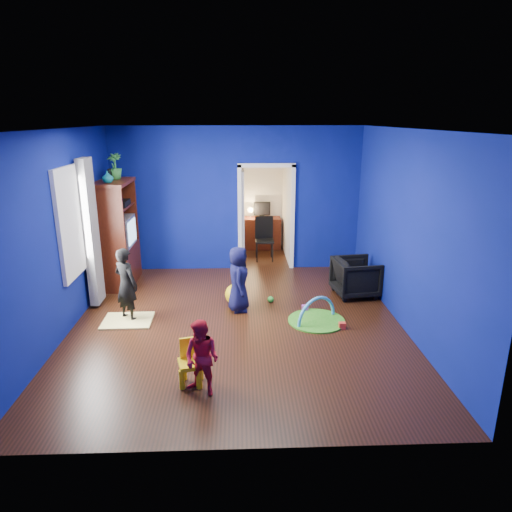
{
  "coord_description": "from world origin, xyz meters",
  "views": [
    {
      "loc": [
        0.03,
        -6.4,
        3.06
      ],
      "look_at": [
        0.3,
        0.4,
        0.98
      ],
      "focal_mm": 32.0,
      "sensor_mm": 36.0,
      "label": 1
    }
  ],
  "objects_px": {
    "armchair": "(356,277)",
    "hopper_ball": "(236,294)",
    "play_mat": "(316,321)",
    "kid_chair": "(191,365)",
    "study_desk": "(262,233)",
    "tv_armoire": "(117,234)",
    "folding_chair": "(264,240)",
    "child_black": "(126,284)",
    "child_navy": "(238,279)",
    "vase": "(108,177)",
    "toddler_red": "(202,358)",
    "crt_tv": "(119,232)"
  },
  "relations": [
    {
      "from": "armchair",
      "to": "study_desk",
      "type": "bearing_deg",
      "value": 18.16
    },
    {
      "from": "tv_armoire",
      "to": "kid_chair",
      "type": "distance_m",
      "value": 3.96
    },
    {
      "from": "child_black",
      "to": "tv_armoire",
      "type": "relative_size",
      "value": 0.59
    },
    {
      "from": "toddler_red",
      "to": "tv_armoire",
      "type": "xyz_separation_m",
      "value": [
        -1.82,
        3.71,
        0.53
      ]
    },
    {
      "from": "folding_chair",
      "to": "child_navy",
      "type": "bearing_deg",
      "value": -101.91
    },
    {
      "from": "hopper_ball",
      "to": "play_mat",
      "type": "distance_m",
      "value": 1.47
    },
    {
      "from": "folding_chair",
      "to": "toddler_red",
      "type": "bearing_deg",
      "value": -101.09
    },
    {
      "from": "crt_tv",
      "to": "hopper_ball",
      "type": "distance_m",
      "value": 2.56
    },
    {
      "from": "toddler_red",
      "to": "crt_tv",
      "type": "bearing_deg",
      "value": 145.15
    },
    {
      "from": "play_mat",
      "to": "hopper_ball",
      "type": "bearing_deg",
      "value": 149.8
    },
    {
      "from": "armchair",
      "to": "child_navy",
      "type": "height_order",
      "value": "child_navy"
    },
    {
      "from": "armchair",
      "to": "crt_tv",
      "type": "distance_m",
      "value": 4.4
    },
    {
      "from": "toddler_red",
      "to": "kid_chair",
      "type": "relative_size",
      "value": 1.8
    },
    {
      "from": "vase",
      "to": "kid_chair",
      "type": "distance_m",
      "value": 4.05
    },
    {
      "from": "child_black",
      "to": "play_mat",
      "type": "height_order",
      "value": "child_black"
    },
    {
      "from": "study_desk",
      "to": "hopper_ball",
      "type": "bearing_deg",
      "value": -100.32
    },
    {
      "from": "child_navy",
      "to": "play_mat",
      "type": "bearing_deg",
      "value": -112.08
    },
    {
      "from": "vase",
      "to": "study_desk",
      "type": "relative_size",
      "value": 0.23
    },
    {
      "from": "toddler_red",
      "to": "tv_armoire",
      "type": "height_order",
      "value": "tv_armoire"
    },
    {
      "from": "child_navy",
      "to": "play_mat",
      "type": "relative_size",
      "value": 1.23
    },
    {
      "from": "child_navy",
      "to": "tv_armoire",
      "type": "bearing_deg",
      "value": 58.34
    },
    {
      "from": "child_black",
      "to": "kid_chair",
      "type": "distance_m",
      "value": 2.23
    },
    {
      "from": "hopper_ball",
      "to": "child_black",
      "type": "bearing_deg",
      "value": -162.64
    },
    {
      "from": "hopper_ball",
      "to": "folding_chair",
      "type": "relative_size",
      "value": 0.39
    },
    {
      "from": "vase",
      "to": "kid_chair",
      "type": "xyz_separation_m",
      "value": [
        1.67,
        -3.21,
        -1.81
      ]
    },
    {
      "from": "child_black",
      "to": "tv_armoire",
      "type": "bearing_deg",
      "value": -38.31
    },
    {
      "from": "child_black",
      "to": "toddler_red",
      "type": "xyz_separation_m",
      "value": [
        1.31,
        -2.07,
        -0.13
      ]
    },
    {
      "from": "child_black",
      "to": "kid_chair",
      "type": "bearing_deg",
      "value": 156.35
    },
    {
      "from": "play_mat",
      "to": "study_desk",
      "type": "relative_size",
      "value": 1.0
    },
    {
      "from": "play_mat",
      "to": "toddler_red",
      "type": "bearing_deg",
      "value": -131.17
    },
    {
      "from": "toddler_red",
      "to": "hopper_ball",
      "type": "height_order",
      "value": "toddler_red"
    },
    {
      "from": "kid_chair",
      "to": "folding_chair",
      "type": "bearing_deg",
      "value": 62.01
    },
    {
      "from": "tv_armoire",
      "to": "study_desk",
      "type": "distance_m",
      "value": 3.72
    },
    {
      "from": "crt_tv",
      "to": "vase",
      "type": "bearing_deg",
      "value": -97.59
    },
    {
      "from": "toddler_red",
      "to": "crt_tv",
      "type": "relative_size",
      "value": 1.29
    },
    {
      "from": "armchair",
      "to": "hopper_ball",
      "type": "relative_size",
      "value": 2.07
    },
    {
      "from": "child_black",
      "to": "child_navy",
      "type": "xyz_separation_m",
      "value": [
        1.73,
        0.28,
        -0.04
      ]
    },
    {
      "from": "tv_armoire",
      "to": "kid_chair",
      "type": "relative_size",
      "value": 3.92
    },
    {
      "from": "kid_chair",
      "to": "study_desk",
      "type": "height_order",
      "value": "study_desk"
    },
    {
      "from": "armchair",
      "to": "play_mat",
      "type": "height_order",
      "value": "armchair"
    },
    {
      "from": "vase",
      "to": "kid_chair",
      "type": "height_order",
      "value": "vase"
    },
    {
      "from": "study_desk",
      "to": "vase",
      "type": "bearing_deg",
      "value": -136.82
    },
    {
      "from": "kid_chair",
      "to": "armchair",
      "type": "bearing_deg",
      "value": 31.18
    },
    {
      "from": "vase",
      "to": "play_mat",
      "type": "xyz_separation_m",
      "value": [
        3.45,
        -1.55,
        -2.05
      ]
    },
    {
      "from": "child_navy",
      "to": "vase",
      "type": "bearing_deg",
      "value": 64.27
    },
    {
      "from": "armchair",
      "to": "study_desk",
      "type": "height_order",
      "value": "study_desk"
    },
    {
      "from": "crt_tv",
      "to": "study_desk",
      "type": "relative_size",
      "value": 0.8
    },
    {
      "from": "child_navy",
      "to": "kid_chair",
      "type": "relative_size",
      "value": 2.17
    },
    {
      "from": "kid_chair",
      "to": "play_mat",
      "type": "xyz_separation_m",
      "value": [
        1.78,
        1.66,
        -0.24
      ]
    },
    {
      "from": "tv_armoire",
      "to": "folding_chair",
      "type": "bearing_deg",
      "value": 26.17
    }
  ]
}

